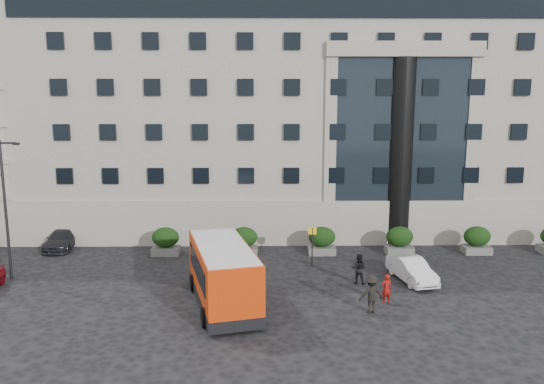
{
  "coord_description": "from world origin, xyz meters",
  "views": [
    {
      "loc": [
        2.61,
        -26.35,
        10.3
      ],
      "look_at": [
        3.01,
        3.38,
        5.0
      ],
      "focal_mm": 35.0,
      "sensor_mm": 36.0,
      "label": 1
    }
  ],
  "objects_px": {
    "hedge_c": "(322,240)",
    "minibus": "(223,272)",
    "parked_car_c": "(62,239)",
    "white_taxi": "(412,270)",
    "pedestrian_c": "(371,294)",
    "bus_stop_sign": "(312,240)",
    "pedestrian_b": "(359,269)",
    "hedge_e": "(477,240)",
    "pedestrian_a": "(386,289)",
    "street_lamp": "(6,205)",
    "hedge_d": "(400,240)",
    "red_truck": "(25,206)",
    "hedge_a": "(166,241)",
    "hedge_b": "(244,241)"
  },
  "relations": [
    {
      "from": "hedge_c",
      "to": "minibus",
      "type": "xyz_separation_m",
      "value": [
        -5.9,
        -8.79,
        0.78
      ]
    },
    {
      "from": "parked_car_c",
      "to": "white_taxi",
      "type": "distance_m",
      "value": 23.53
    },
    {
      "from": "pedestrian_c",
      "to": "bus_stop_sign",
      "type": "bearing_deg",
      "value": -81.85
    },
    {
      "from": "white_taxi",
      "to": "pedestrian_b",
      "type": "relative_size",
      "value": 2.35
    },
    {
      "from": "hedge_e",
      "to": "bus_stop_sign",
      "type": "bearing_deg",
      "value": -166.08
    },
    {
      "from": "hedge_e",
      "to": "pedestrian_a",
      "type": "bearing_deg",
      "value": -132.76
    },
    {
      "from": "street_lamp",
      "to": "pedestrian_b",
      "type": "bearing_deg",
      "value": -2.83
    },
    {
      "from": "hedge_d",
      "to": "street_lamp",
      "type": "height_order",
      "value": "street_lamp"
    },
    {
      "from": "parked_car_c",
      "to": "hedge_c",
      "type": "bearing_deg",
      "value": -9.95
    },
    {
      "from": "hedge_d",
      "to": "pedestrian_a",
      "type": "height_order",
      "value": "hedge_d"
    },
    {
      "from": "hedge_d",
      "to": "hedge_e",
      "type": "relative_size",
      "value": 1.0
    },
    {
      "from": "hedge_c",
      "to": "white_taxi",
      "type": "distance_m",
      "value": 7.06
    },
    {
      "from": "red_truck",
      "to": "pedestrian_b",
      "type": "height_order",
      "value": "red_truck"
    },
    {
      "from": "bus_stop_sign",
      "to": "pedestrian_c",
      "type": "height_order",
      "value": "bus_stop_sign"
    },
    {
      "from": "pedestrian_b",
      "to": "pedestrian_c",
      "type": "relative_size",
      "value": 0.91
    },
    {
      "from": "pedestrian_b",
      "to": "pedestrian_c",
      "type": "bearing_deg",
      "value": 105.78
    },
    {
      "from": "hedge_d",
      "to": "hedge_e",
      "type": "bearing_deg",
      "value": 0.0
    },
    {
      "from": "street_lamp",
      "to": "minibus",
      "type": "distance_m",
      "value": 13.33
    },
    {
      "from": "red_truck",
      "to": "pedestrian_a",
      "type": "xyz_separation_m",
      "value": [
        26.26,
        -18.29,
        -0.6
      ]
    },
    {
      "from": "hedge_c",
      "to": "pedestrian_b",
      "type": "relative_size",
      "value": 1.07
    },
    {
      "from": "hedge_a",
      "to": "hedge_b",
      "type": "relative_size",
      "value": 1.0
    },
    {
      "from": "minibus",
      "to": "red_truck",
      "type": "bearing_deg",
      "value": 120.4
    },
    {
      "from": "hedge_e",
      "to": "pedestrian_c",
      "type": "xyz_separation_m",
      "value": [
        -9.05,
        -9.89,
        0.01
      ]
    },
    {
      "from": "hedge_a",
      "to": "hedge_c",
      "type": "distance_m",
      "value": 10.4
    },
    {
      "from": "pedestrian_b",
      "to": "red_truck",
      "type": "bearing_deg",
      "value": -14.0
    },
    {
      "from": "hedge_c",
      "to": "pedestrian_c",
      "type": "distance_m",
      "value": 9.98
    },
    {
      "from": "street_lamp",
      "to": "hedge_e",
      "type": "bearing_deg",
      "value": 9.48
    },
    {
      "from": "street_lamp",
      "to": "pedestrian_c",
      "type": "xyz_separation_m",
      "value": [
        19.69,
        -5.09,
        -3.43
      ]
    },
    {
      "from": "hedge_a",
      "to": "hedge_d",
      "type": "bearing_deg",
      "value": 0.0
    },
    {
      "from": "hedge_b",
      "to": "pedestrian_a",
      "type": "xyz_separation_m",
      "value": [
        7.55,
        -8.71,
        -0.16
      ]
    },
    {
      "from": "hedge_b",
      "to": "hedge_a",
      "type": "bearing_deg",
      "value": 180.0
    },
    {
      "from": "hedge_c",
      "to": "pedestrian_c",
      "type": "xyz_separation_m",
      "value": [
        1.35,
        -9.89,
        0.01
      ]
    },
    {
      "from": "hedge_c",
      "to": "parked_car_c",
      "type": "height_order",
      "value": "hedge_c"
    },
    {
      "from": "minibus",
      "to": "pedestrian_c",
      "type": "distance_m",
      "value": 7.37
    },
    {
      "from": "hedge_c",
      "to": "red_truck",
      "type": "distance_m",
      "value": 25.76
    },
    {
      "from": "minibus",
      "to": "hedge_b",
      "type": "bearing_deg",
      "value": 71.42
    },
    {
      "from": "hedge_b",
      "to": "hedge_c",
      "type": "xyz_separation_m",
      "value": [
        5.2,
        0.0,
        0.0
      ]
    },
    {
      "from": "pedestrian_a",
      "to": "pedestrian_b",
      "type": "height_order",
      "value": "pedestrian_b"
    },
    {
      "from": "hedge_d",
      "to": "hedge_a",
      "type": "bearing_deg",
      "value": 180.0
    },
    {
      "from": "hedge_a",
      "to": "street_lamp",
      "type": "relative_size",
      "value": 0.23
    },
    {
      "from": "white_taxi",
      "to": "bus_stop_sign",
      "type": "bearing_deg",
      "value": 142.54
    },
    {
      "from": "red_truck",
      "to": "pedestrian_a",
      "type": "height_order",
      "value": "red_truck"
    },
    {
      "from": "red_truck",
      "to": "pedestrian_c",
      "type": "distance_m",
      "value": 31.89
    },
    {
      "from": "bus_stop_sign",
      "to": "hedge_d",
      "type": "bearing_deg",
      "value": 24.66
    },
    {
      "from": "red_truck",
      "to": "pedestrian_b",
      "type": "xyz_separation_m",
      "value": [
        25.36,
        -15.36,
        -0.51
      ]
    },
    {
      "from": "hedge_b",
      "to": "pedestrian_c",
      "type": "relative_size",
      "value": 0.98
    },
    {
      "from": "hedge_c",
      "to": "minibus",
      "type": "distance_m",
      "value": 10.61
    },
    {
      "from": "hedge_d",
      "to": "parked_car_c",
      "type": "distance_m",
      "value": 23.16
    },
    {
      "from": "street_lamp",
      "to": "white_taxi",
      "type": "bearing_deg",
      "value": -1.5
    },
    {
      "from": "white_taxi",
      "to": "hedge_a",
      "type": "bearing_deg",
      "value": 148.2
    }
  ]
}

